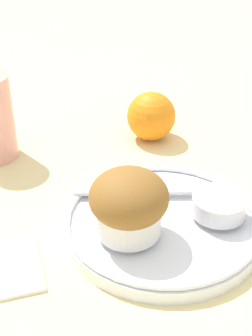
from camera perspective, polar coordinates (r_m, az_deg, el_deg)
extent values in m
plane|color=beige|center=(0.51, 4.19, -6.27)|extent=(3.00, 3.00, 0.00)
cylinder|color=white|center=(0.49, 4.35, -7.00)|extent=(0.20, 0.20, 0.01)
torus|color=white|center=(0.49, 4.39, -6.08)|extent=(0.20, 0.20, 0.01)
cylinder|color=silver|center=(0.45, 0.34, -6.03)|extent=(0.06, 0.06, 0.03)
ellipsoid|color=brown|center=(0.44, 0.35, -3.57)|extent=(0.08, 0.08, 0.05)
cylinder|color=silver|center=(0.49, 11.27, -4.49)|extent=(0.06, 0.06, 0.02)
cylinder|color=beige|center=(0.49, 11.36, -3.75)|extent=(0.05, 0.05, 0.00)
sphere|color=#4C194C|center=(0.50, -0.12, -3.12)|extent=(0.02, 0.02, 0.02)
sphere|color=#4C194C|center=(0.51, 1.57, -2.82)|extent=(0.02, 0.02, 0.02)
cube|color=silver|center=(0.52, 1.94, -2.68)|extent=(0.15, 0.06, 0.00)
sphere|color=orange|center=(0.66, 3.09, 6.32)|extent=(0.07, 0.07, 0.07)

